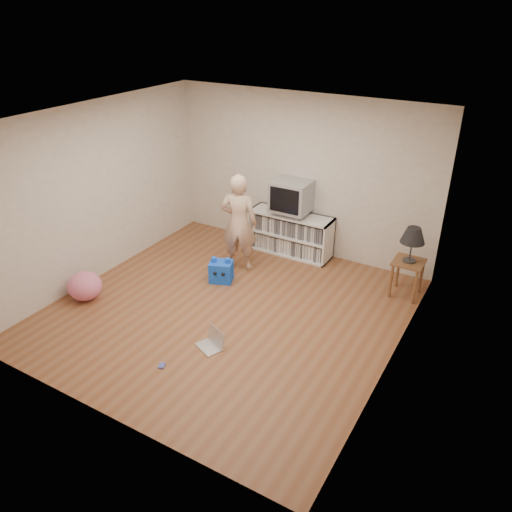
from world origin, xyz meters
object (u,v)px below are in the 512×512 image
at_px(media_unit, 291,233).
at_px(person, 239,223).
at_px(dvd_deck, 291,212).
at_px(laptop, 213,342).
at_px(plush_pink, 85,286).
at_px(crt_tv, 292,196).
at_px(table_lamp, 413,236).
at_px(side_table, 408,269).
at_px(plush_blue, 221,271).

xyz_separation_m(media_unit, person, (-0.45, -0.90, 0.43)).
relative_size(media_unit, dvd_deck, 3.11).
distance_m(laptop, plush_pink, 2.20).
distance_m(crt_tv, person, 1.02).
bearing_deg(table_lamp, plush_pink, -148.52).
bearing_deg(person, laptop, 93.64).
bearing_deg(plush_pink, table_lamp, 31.48).
bearing_deg(laptop, table_lamp, 77.19).
relative_size(dvd_deck, laptop, 1.14).
xyz_separation_m(side_table, laptop, (-1.72, -2.39, -0.36)).
height_order(laptop, plush_pink, plush_pink).
bearing_deg(table_lamp, laptop, -125.66).
distance_m(media_unit, dvd_deck, 0.39).
xyz_separation_m(side_table, plush_pink, (-3.91, -2.39, -0.21)).
distance_m(table_lamp, plush_pink, 4.64).
xyz_separation_m(table_lamp, plush_blue, (-2.51, -1.00, -0.78)).
xyz_separation_m(table_lamp, plush_pink, (-3.91, -2.39, -0.74)).
distance_m(dvd_deck, person, 0.99).
xyz_separation_m(person, laptop, (0.78, -1.88, -0.72)).
bearing_deg(media_unit, laptop, -83.35).
bearing_deg(plush_blue, table_lamp, 1.17).
bearing_deg(laptop, plush_blue, 142.66).
height_order(table_lamp, person, person).
bearing_deg(media_unit, dvd_deck, -90.00).
distance_m(laptop, plush_blue, 1.61).
bearing_deg(side_table, table_lamp, 0.00).
distance_m(person, plush_pink, 2.42).
height_order(table_lamp, plush_pink, table_lamp).
bearing_deg(table_lamp, dvd_deck, 169.73).
bearing_deg(crt_tv, plush_pink, -124.08).
xyz_separation_m(crt_tv, table_lamp, (2.04, -0.37, -0.08)).
height_order(table_lamp, laptop, table_lamp).
bearing_deg(side_table, crt_tv, 169.82).
bearing_deg(laptop, media_unit, 119.50).
bearing_deg(person, table_lamp, 172.86).
relative_size(dvd_deck, person, 0.29).
xyz_separation_m(side_table, table_lamp, (0.00, 0.00, 0.53)).
bearing_deg(media_unit, table_lamp, -10.69).
bearing_deg(plush_pink, person, 53.02).
bearing_deg(table_lamp, person, -168.37).
xyz_separation_m(crt_tv, plush_blue, (-0.47, -1.37, -0.85)).
bearing_deg(dvd_deck, table_lamp, -10.27).
bearing_deg(side_table, plush_blue, -158.21).
relative_size(person, plush_pink, 3.27).
relative_size(crt_tv, person, 0.39).
distance_m(table_lamp, plush_blue, 2.82).
bearing_deg(crt_tv, side_table, -10.18).
bearing_deg(side_table, media_unit, 169.31).
relative_size(media_unit, plush_blue, 3.44).
distance_m(table_lamp, person, 2.55).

